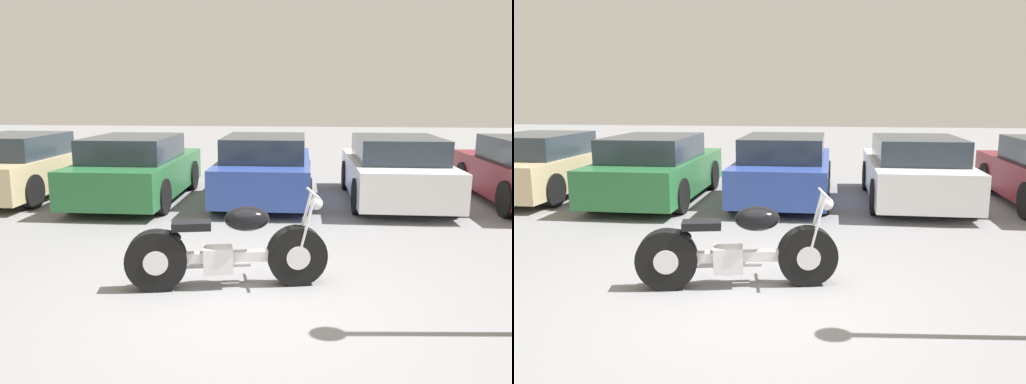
{
  "view_description": "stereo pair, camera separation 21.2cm",
  "coord_description": "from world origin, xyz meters",
  "views": [
    {
      "loc": [
        0.56,
        -5.05,
        2.2
      ],
      "look_at": [
        -0.08,
        1.83,
        0.85
      ],
      "focal_mm": 35.0,
      "sensor_mm": 36.0,
      "label": 1
    },
    {
      "loc": [
        0.77,
        -5.03,
        2.2
      ],
      "look_at": [
        -0.08,
        1.83,
        0.85
      ],
      "focal_mm": 35.0,
      "sensor_mm": 36.0,
      "label": 2
    }
  ],
  "objects": [
    {
      "name": "parked_car_white",
      "position": [
        2.47,
        5.4,
        0.66
      ],
      "size": [
        1.92,
        4.07,
        1.37
      ],
      "color": "white",
      "rests_on": "ground_plane"
    },
    {
      "name": "ground_plane",
      "position": [
        0.0,
        0.0,
        0.0
      ],
      "size": [
        60.0,
        60.0,
        0.0
      ],
      "primitive_type": "plane",
      "color": "slate"
    },
    {
      "name": "parked_car_green",
      "position": [
        -2.89,
        5.03,
        0.66
      ],
      "size": [
        1.92,
        4.07,
        1.37
      ],
      "color": "#286B38",
      "rests_on": "ground_plane"
    },
    {
      "name": "parked_car_blue",
      "position": [
        -0.21,
        5.38,
        0.66
      ],
      "size": [
        1.92,
        4.07,
        1.37
      ],
      "color": "#2D479E",
      "rests_on": "ground_plane"
    },
    {
      "name": "parked_car_champagne",
      "position": [
        -5.57,
        5.28,
        0.66
      ],
      "size": [
        1.92,
        4.07,
        1.37
      ],
      "color": "#C6B284",
      "rests_on": "ground_plane"
    },
    {
      "name": "motorcycle",
      "position": [
        -0.3,
        0.4,
        0.44
      ],
      "size": [
        2.32,
        0.84,
        1.11
      ],
      "color": "black",
      "rests_on": "ground_plane"
    }
  ]
}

